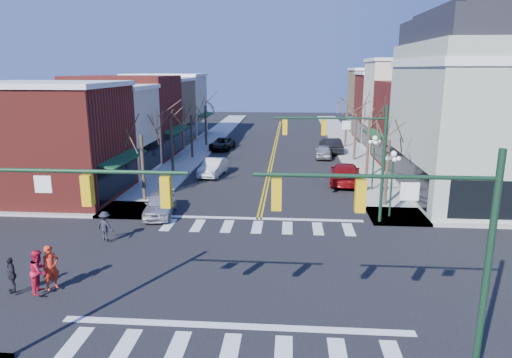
% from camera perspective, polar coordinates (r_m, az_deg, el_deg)
% --- Properties ---
extents(ground, '(160.00, 160.00, 0.00)m').
position_cam_1_polar(ground, '(21.65, -1.10, -11.55)').
color(ground, black).
rests_on(ground, ground).
extents(sidewalk_left, '(3.50, 70.00, 0.15)m').
position_cam_1_polar(sidewalk_left, '(41.92, -10.43, 0.82)').
color(sidewalk_left, '#9E9B93').
rests_on(sidewalk_left, ground).
extents(sidewalk_right, '(3.50, 70.00, 0.15)m').
position_cam_1_polar(sidewalk_right, '(41.12, 13.87, 0.39)').
color(sidewalk_right, '#9E9B93').
rests_on(sidewalk_right, ground).
extents(bldg_left_brick_a, '(10.00, 8.50, 8.00)m').
position_cam_1_polar(bldg_left_brick_a, '(36.15, -24.50, 4.12)').
color(bldg_left_brick_a, maroon).
rests_on(bldg_left_brick_a, ground).
extents(bldg_left_stucco_a, '(10.00, 7.00, 7.50)m').
position_cam_1_polar(bldg_left_stucco_a, '(43.06, -19.57, 5.56)').
color(bldg_left_stucco_a, beige).
rests_on(bldg_left_stucco_a, ground).
extents(bldg_left_brick_b, '(10.00, 9.00, 8.50)m').
position_cam_1_polar(bldg_left_brick_b, '(50.37, -15.97, 7.46)').
color(bldg_left_brick_b, maroon).
rests_on(bldg_left_brick_b, ground).
extents(bldg_left_tan, '(10.00, 7.50, 7.80)m').
position_cam_1_polar(bldg_left_tan, '(58.17, -13.15, 8.04)').
color(bldg_left_tan, '#9B7D55').
rests_on(bldg_left_tan, ground).
extents(bldg_left_stucco_b, '(10.00, 8.00, 8.20)m').
position_cam_1_polar(bldg_left_stucco_b, '(65.56, -11.14, 8.91)').
color(bldg_left_stucco_b, beige).
rests_on(bldg_left_stucco_b, ground).
extents(bldg_right_brick_a, '(10.00, 8.50, 8.00)m').
position_cam_1_polar(bldg_right_brick_a, '(47.53, 21.14, 6.43)').
color(bldg_right_brick_a, maroon).
rests_on(bldg_right_brick_a, ground).
extents(bldg_right_stucco, '(10.00, 7.00, 10.00)m').
position_cam_1_polar(bldg_right_stucco, '(54.88, 18.95, 8.50)').
color(bldg_right_stucco, beige).
rests_on(bldg_right_stucco, ground).
extents(bldg_right_brick_b, '(10.00, 8.00, 8.50)m').
position_cam_1_polar(bldg_right_brick_b, '(62.21, 17.21, 8.46)').
color(bldg_right_brick_b, maroon).
rests_on(bldg_right_brick_b, ground).
extents(bldg_right_tan, '(10.00, 8.00, 9.00)m').
position_cam_1_polar(bldg_right_tan, '(69.99, 15.81, 9.27)').
color(bldg_right_tan, '#9B7D55').
rests_on(bldg_right_tan, ground).
extents(victorian_corner, '(12.25, 14.25, 13.30)m').
position_cam_1_polar(victorian_corner, '(37.09, 27.87, 8.13)').
color(victorian_corner, '#A4B098').
rests_on(victorian_corner, ground).
extents(traffic_mast_near_left, '(6.60, 0.28, 7.20)m').
position_cam_1_polar(traffic_mast_near_left, '(14.91, -25.99, -5.37)').
color(traffic_mast_near_left, '#14331E').
rests_on(traffic_mast_near_left, ground).
extents(traffic_mast_near_right, '(6.60, 0.28, 7.20)m').
position_cam_1_polar(traffic_mast_near_right, '(13.41, 19.99, -6.84)').
color(traffic_mast_near_right, '#14331E').
rests_on(traffic_mast_near_right, ground).
extents(traffic_mast_far_right, '(6.60, 0.28, 7.20)m').
position_cam_1_polar(traffic_mast_far_right, '(27.52, 11.97, 3.92)').
color(traffic_mast_far_right, '#14331E').
rests_on(traffic_mast_far_right, ground).
extents(lamppost_corner, '(0.36, 0.36, 4.33)m').
position_cam_1_polar(lamppost_corner, '(29.37, 16.67, 0.77)').
color(lamppost_corner, '#14331E').
rests_on(lamppost_corner, ground).
extents(lamppost_midblock, '(0.36, 0.36, 4.33)m').
position_cam_1_polar(lamppost_midblock, '(35.62, 14.53, 3.09)').
color(lamppost_midblock, '#14331E').
rests_on(lamppost_midblock, ground).
extents(tree_left_a, '(0.24, 0.24, 4.76)m').
position_cam_1_polar(tree_left_a, '(32.91, -13.95, 1.25)').
color(tree_left_a, '#382B21').
rests_on(tree_left_a, ground).
extents(tree_left_b, '(0.24, 0.24, 5.04)m').
position_cam_1_polar(tree_left_b, '(40.42, -10.46, 3.88)').
color(tree_left_b, '#382B21').
rests_on(tree_left_b, ground).
extents(tree_left_c, '(0.24, 0.24, 4.55)m').
position_cam_1_polar(tree_left_c, '(48.13, -8.04, 5.21)').
color(tree_left_c, '#382B21').
rests_on(tree_left_c, ground).
extents(tree_left_d, '(0.24, 0.24, 4.90)m').
position_cam_1_polar(tree_left_d, '(55.88, -6.29, 6.60)').
color(tree_left_d, '#382B21').
rests_on(tree_left_d, ground).
extents(tree_right_a, '(0.24, 0.24, 4.62)m').
position_cam_1_polar(tree_right_a, '(31.94, 16.02, 0.61)').
color(tree_right_a, '#382B21').
rests_on(tree_right_a, ground).
extents(tree_right_b, '(0.24, 0.24, 5.18)m').
position_cam_1_polar(tree_right_b, '(39.60, 13.81, 3.61)').
color(tree_right_b, '#382B21').
rests_on(tree_right_b, ground).
extents(tree_right_c, '(0.24, 0.24, 4.83)m').
position_cam_1_polar(tree_right_c, '(47.44, 12.28, 5.08)').
color(tree_right_c, '#382B21').
rests_on(tree_right_c, ground).
extents(tree_right_d, '(0.24, 0.24, 4.97)m').
position_cam_1_polar(tree_right_d, '(55.30, 11.19, 6.39)').
color(tree_right_d, '#382B21').
rests_on(tree_right_d, ground).
extents(car_left_near, '(2.32, 4.59, 1.50)m').
position_cam_1_polar(car_left_near, '(29.95, -11.91, -3.08)').
color(car_left_near, silver).
rests_on(car_left_near, ground).
extents(car_left_mid, '(2.18, 4.74, 1.50)m').
position_cam_1_polar(car_left_mid, '(40.36, -5.35, 1.47)').
color(car_left_mid, silver).
rests_on(car_left_mid, ground).
extents(car_left_far, '(2.77, 5.13, 1.37)m').
position_cam_1_polar(car_left_far, '(53.47, -4.25, 4.42)').
color(car_left_far, black).
rests_on(car_left_far, ground).
extents(car_right_near, '(3.04, 6.12, 1.71)m').
position_cam_1_polar(car_right_near, '(38.09, 11.07, 0.70)').
color(car_right_near, maroon).
rests_on(car_right_near, ground).
extents(car_right_mid, '(2.03, 4.37, 1.45)m').
position_cam_1_polar(car_right_mid, '(48.66, 8.44, 3.44)').
color(car_right_mid, '#ADADB1').
rests_on(car_right_mid, ground).
extents(car_right_far, '(2.42, 5.30, 1.68)m').
position_cam_1_polar(car_right_far, '(51.88, 9.34, 4.17)').
color(car_right_far, black).
rests_on(car_right_far, ground).
extents(pedestrian_red_a, '(0.79, 0.83, 1.92)m').
position_cam_1_polar(pedestrian_red_a, '(21.26, -24.27, -10.04)').
color(pedestrian_red_a, red).
rests_on(pedestrian_red_a, sidewalk_left).
extents(pedestrian_red_b, '(0.84, 1.01, 1.86)m').
position_cam_1_polar(pedestrian_red_b, '(21.17, -25.50, -10.37)').
color(pedestrian_red_b, red).
rests_on(pedestrian_red_b, sidewalk_left).
extents(pedestrian_dark_a, '(0.87, 0.93, 1.54)m').
position_cam_1_polar(pedestrian_dark_a, '(21.77, -28.27, -10.48)').
color(pedestrian_dark_a, '#212029').
rests_on(pedestrian_dark_a, sidewalk_left).
extents(pedestrian_dark_b, '(1.19, 0.92, 1.62)m').
position_cam_1_polar(pedestrian_dark_b, '(25.99, -18.33, -5.60)').
color(pedestrian_dark_b, black).
rests_on(pedestrian_dark_b, sidewalk_left).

